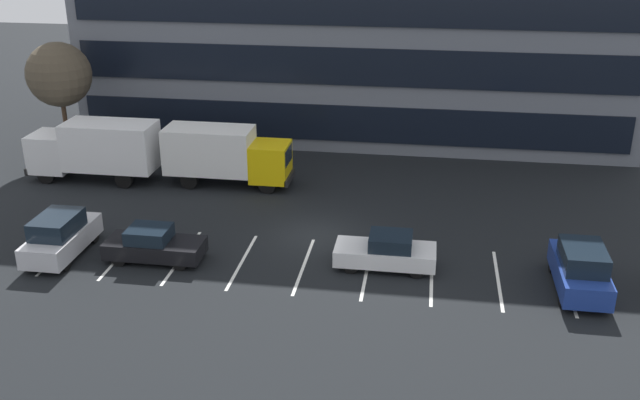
% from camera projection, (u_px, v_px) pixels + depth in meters
% --- Properties ---
extents(ground_plane, '(120.00, 120.00, 0.00)m').
position_uv_depth(ground_plane, '(315.00, 235.00, 34.90)').
color(ground_plane, black).
extents(lot_markings, '(22.54, 5.40, 0.01)m').
position_uv_depth(lot_markings, '(304.00, 266.00, 31.94)').
color(lot_markings, silver).
rests_on(lot_markings, ground_plane).
extents(box_truck_yellow, '(7.11, 2.35, 3.30)m').
position_uv_depth(box_truck_yellow, '(225.00, 153.00, 40.49)').
color(box_truck_yellow, yellow).
rests_on(box_truck_yellow, ground_plane).
extents(box_truck_white, '(7.43, 2.46, 3.44)m').
position_uv_depth(box_truck_white, '(96.00, 148.00, 41.17)').
color(box_truck_white, white).
rests_on(box_truck_white, ground_plane).
extents(sedan_white, '(4.40, 1.84, 1.58)m').
position_uv_depth(sedan_white, '(386.00, 252.00, 31.57)').
color(sedan_white, white).
rests_on(sedan_white, ground_plane).
extents(suv_navy, '(1.91, 4.50, 2.04)m').
position_uv_depth(suv_navy, '(580.00, 269.00, 29.56)').
color(suv_navy, navy).
rests_on(suv_navy, ground_plane).
extents(suv_silver, '(1.89, 4.46, 2.02)m').
position_uv_depth(suv_silver, '(60.00, 236.00, 32.53)').
color(suv_silver, silver).
rests_on(suv_silver, ground_plane).
extents(sedan_black, '(4.36, 1.82, 1.56)m').
position_uv_depth(sedan_black, '(154.00, 245.00, 32.21)').
color(sedan_black, black).
rests_on(sedan_black, ground_plane).
extents(bare_tree, '(3.86, 3.86, 7.25)m').
position_uv_depth(bare_tree, '(59.00, 75.00, 43.39)').
color(bare_tree, '#473323').
rests_on(bare_tree, ground_plane).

